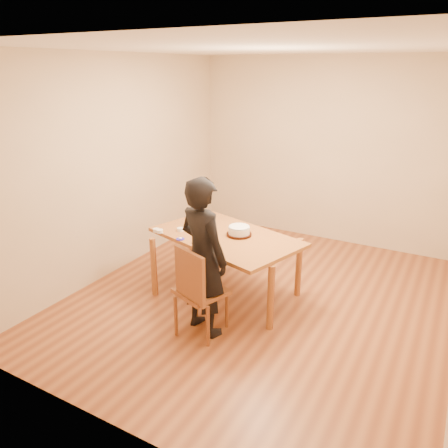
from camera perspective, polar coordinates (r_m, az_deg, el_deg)
The scene contains 16 objects.
room_shell at distance 4.92m, azimuth 6.93°, elevation 5.84°, with size 4.00×4.50×2.70m.
dining_table at distance 4.90m, azimuth 0.29°, elevation -1.70°, with size 1.63×0.97×0.04m, color brown.
dining_chair at distance 4.34m, azimuth -2.99°, elevation -8.78°, with size 0.43×0.43×0.04m, color brown.
cake_plate at distance 4.89m, azimuth 1.98°, elevation -1.36°, with size 0.29×0.29×0.02m, color red.
cake at distance 4.87m, azimuth 1.98°, elevation -0.83°, with size 0.24×0.24×0.08m, color white.
frosting_dome at distance 4.85m, azimuth 1.99°, elevation -0.27°, with size 0.23×0.23×0.03m, color white.
frosting_tub at distance 4.69m, azimuth -3.33°, elevation -1.98°, with size 0.08×0.08×0.07m, color white.
frosting_lid at distance 4.80m, azimuth -5.73°, elevation -1.96°, with size 0.09×0.09×0.01m, color #231BAF.
frosting_dollop at distance 4.79m, azimuth -5.73°, elevation -1.82°, with size 0.04×0.04×0.02m, color white.
ramekin_green at distance 5.01m, azimuth -8.40°, elevation -0.93°, with size 0.08×0.08×0.04m, color white.
ramekin_yellow at distance 5.03m, azimuth -5.72°, elevation -0.71°, with size 0.08×0.08×0.04m, color white.
ramekin_multi at distance 5.05m, azimuth -8.85°, elevation -0.79°, with size 0.07×0.07×0.04m, color white.
candy_box_pink at distance 5.39m, azimuth -3.72°, elevation 0.68°, with size 0.13×0.07×0.02m, color #CF3085.
candy_box_green at distance 5.39m, azimuth -3.75°, elevation 0.89°, with size 0.11×0.06×0.02m, color green.
spatula at distance 4.66m, azimuth -3.34°, elevation -2.59°, with size 0.15×0.01×0.01m, color black.
person at distance 4.22m, azimuth -2.74°, elevation -4.36°, with size 0.58×0.38×1.60m, color black.
Camera 1 is at (1.80, -4.08, 2.53)m, focal length 35.00 mm.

